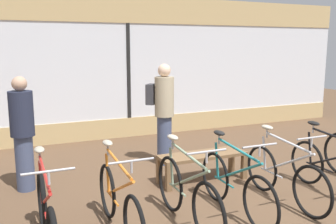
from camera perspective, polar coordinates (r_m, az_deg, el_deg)
The scene contains 11 objects.
ground_plane at distance 5.20m, azimuth 9.00°, elevation -13.93°, with size 24.00×24.00×0.00m, color brown.
shop_back_wall at distance 8.62m, azimuth -6.09°, elevation 6.94°, with size 12.00×0.08×3.20m.
bicycle_far_left at distance 4.17m, azimuth -18.00°, elevation -14.88°, with size 0.46×1.74×1.03m.
bicycle_left at distance 4.32m, azimuth -7.51°, elevation -13.55°, with size 0.46×1.72×1.02m.
bicycle_center_left at distance 4.48m, azimuth 2.87°, elevation -12.33°, with size 0.46×1.70×1.04m.
bicycle_center at distance 4.85m, azimuth 10.15°, elevation -10.86°, with size 0.46×1.67×1.02m.
bicycle_center_right at distance 5.34m, azimuth 17.25°, elevation -9.19°, with size 0.46×1.65×1.02m.
bicycle_right at distance 5.83m, azimuth 23.98°, elevation -7.99°, with size 0.46×1.74×1.02m.
display_bench at distance 5.92m, azimuth 5.28°, elevation -7.07°, with size 1.40×0.44×0.44m.
customer_near_rack at distance 6.59m, azimuth -0.71°, elevation 0.21°, with size 0.55×0.53×1.80m.
customer_by_window at distance 5.79m, azimuth -21.28°, elevation -2.79°, with size 0.38×0.38×1.68m.
Camera 1 is at (-2.60, -3.97, 2.11)m, focal length 40.00 mm.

